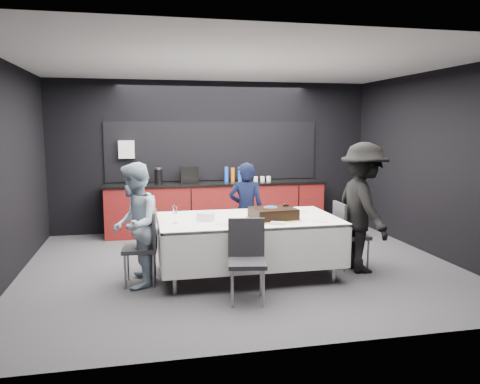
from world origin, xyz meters
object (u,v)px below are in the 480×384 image
object	(u,v)px
cake_assembly	(273,214)
person_left	(135,225)
person_right	(363,207)
chair_left	(146,242)
champagne_flute	(175,211)
party_table	(248,228)
person_center	(246,210)
chair_right	(347,230)
chair_near	(247,254)
plate_stack	(206,216)

from	to	relation	value
cake_assembly	person_left	distance (m)	1.74
person_left	person_right	distance (m)	3.02
chair_left	champagne_flute	bearing A→B (deg)	-16.50
champagne_flute	party_table	bearing A→B (deg)	9.52
champagne_flute	person_left	size ratio (longest dim) A/B	0.15
person_center	person_left	world-z (taller)	person_left
cake_assembly	person_right	world-z (taller)	person_right
chair_right	person_right	size ratio (longest dim) A/B	0.53
chair_near	person_center	xyz separation A→B (m)	(0.38, 1.70, 0.18)
party_table	plate_stack	size ratio (longest dim) A/B	9.82
chair_left	person_center	distance (m)	1.75
plate_stack	chair_near	distance (m)	0.91
chair_near	person_left	distance (m)	1.45
party_table	person_left	world-z (taller)	person_left
chair_left	person_left	size ratio (longest dim) A/B	0.60
chair_left	chair_right	distance (m)	2.74
plate_stack	champagne_flute	bearing A→B (deg)	-166.15
chair_right	party_table	bearing A→B (deg)	-178.25
cake_assembly	champagne_flute	xyz separation A→B (m)	(-1.26, 0.00, 0.09)
plate_stack	person_right	bearing A→B (deg)	-1.65
party_table	chair_right	bearing A→B (deg)	1.75
chair_near	person_left	size ratio (longest dim) A/B	0.60
person_left	person_right	xyz separation A→B (m)	(3.01, -0.01, 0.11)
chair_right	chair_near	distance (m)	1.86
person_left	person_right	size ratio (longest dim) A/B	0.87
champagne_flute	chair_left	distance (m)	0.55
cake_assembly	person_right	distance (m)	1.27
cake_assembly	person_left	xyz separation A→B (m)	(-1.74, 0.05, -0.08)
party_table	chair_near	world-z (taller)	chair_near
party_table	chair_left	size ratio (longest dim) A/B	2.51
person_right	chair_left	bearing A→B (deg)	89.21
champagne_flute	person_right	bearing A→B (deg)	0.83
chair_right	plate_stack	bearing A→B (deg)	-176.92
cake_assembly	person_left	world-z (taller)	person_left
party_table	chair_left	bearing A→B (deg)	-177.59
cake_assembly	chair_left	bearing A→B (deg)	176.09
champagne_flute	chair_right	size ratio (longest dim) A/B	0.24
person_right	person_center	bearing A→B (deg)	55.67
plate_stack	person_left	bearing A→B (deg)	-176.44
chair_right	chair_left	bearing A→B (deg)	-177.93
party_table	chair_left	distance (m)	1.32
party_table	plate_stack	distance (m)	0.60
party_table	person_right	size ratio (longest dim) A/B	1.32
chair_left	person_center	world-z (taller)	person_center
party_table	plate_stack	bearing A→B (deg)	-173.59
party_table	cake_assembly	bearing A→B (deg)	-29.23
party_table	person_right	world-z (taller)	person_right
champagne_flute	chair_near	world-z (taller)	champagne_flute
champagne_flute	person_center	world-z (taller)	person_center
person_left	chair_right	bearing A→B (deg)	100.64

